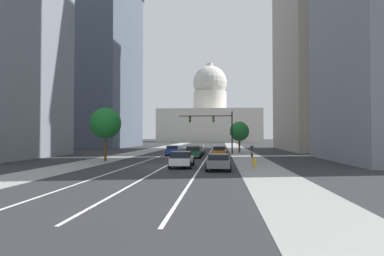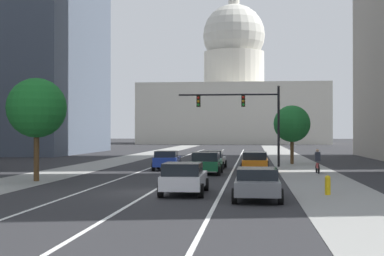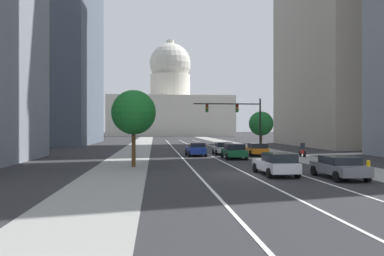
{
  "view_description": "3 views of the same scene",
  "coord_description": "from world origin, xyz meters",
  "px_view_note": "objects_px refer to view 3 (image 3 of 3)",
  "views": [
    {
      "loc": [
        5.25,
        -29.85,
        2.91
      ],
      "look_at": [
        -0.1,
        29.27,
        4.33
      ],
      "focal_mm": 29.98,
      "sensor_mm": 36.0,
      "label": 1
    },
    {
      "loc": [
        4.84,
        -27.25,
        2.87
      ],
      "look_at": [
        -0.96,
        27.87,
        3.31
      ],
      "focal_mm": 53.87,
      "sensor_mm": 36.0,
      "label": 2
    },
    {
      "loc": [
        -6.19,
        -24.35,
        3.11
      ],
      "look_at": [
        -1.5,
        22.36,
        3.07
      ],
      "focal_mm": 34.98,
      "sensor_mm": 36.0,
      "label": 3
    }
  ],
  "objects_px": {
    "traffic_signal_mast": "(239,114)",
    "cyclist": "(302,149)",
    "car_blue": "(196,149)",
    "car_orange": "(256,149)",
    "car_silver": "(223,148)",
    "capitol_building": "(170,106)",
    "car_green": "(234,151)",
    "street_tree_mid_left": "(134,113)",
    "car_white": "(276,164)",
    "car_gray": "(339,167)",
    "street_tree_near_right": "(261,124)",
    "fire_hydrant": "(368,167)"
  },
  "relations": [
    {
      "from": "traffic_signal_mast",
      "to": "cyclist",
      "type": "bearing_deg",
      "value": -56.8
    },
    {
      "from": "car_blue",
      "to": "car_orange",
      "type": "bearing_deg",
      "value": -93.77
    },
    {
      "from": "car_silver",
      "to": "traffic_signal_mast",
      "type": "distance_m",
      "value": 5.83
    },
    {
      "from": "capitol_building",
      "to": "car_green",
      "type": "height_order",
      "value": "capitol_building"
    },
    {
      "from": "capitol_building",
      "to": "car_orange",
      "type": "xyz_separation_m",
      "value": [
        5.03,
        -107.76,
        -11.14
      ]
    },
    {
      "from": "capitol_building",
      "to": "street_tree_mid_left",
      "type": "bearing_deg",
      "value": -93.79
    },
    {
      "from": "car_silver",
      "to": "cyclist",
      "type": "distance_m",
      "value": 8.88
    },
    {
      "from": "car_orange",
      "to": "car_white",
      "type": "bearing_deg",
      "value": 169.92
    },
    {
      "from": "car_gray",
      "to": "traffic_signal_mast",
      "type": "relative_size",
      "value": 0.53
    },
    {
      "from": "car_white",
      "to": "car_blue",
      "type": "relative_size",
      "value": 1.12
    },
    {
      "from": "car_orange",
      "to": "street_tree_mid_left",
      "type": "distance_m",
      "value": 17.05
    },
    {
      "from": "street_tree_near_right",
      "to": "street_tree_mid_left",
      "type": "height_order",
      "value": "street_tree_mid_left"
    },
    {
      "from": "car_silver",
      "to": "car_green",
      "type": "distance_m",
      "value": 5.96
    },
    {
      "from": "car_orange",
      "to": "car_white",
      "type": "relative_size",
      "value": 0.97
    },
    {
      "from": "car_orange",
      "to": "car_gray",
      "type": "bearing_deg",
      "value": -178.83
    },
    {
      "from": "cyclist",
      "to": "street_tree_near_right",
      "type": "relative_size",
      "value": 0.32
    },
    {
      "from": "car_orange",
      "to": "street_tree_mid_left",
      "type": "bearing_deg",
      "value": 130.64
    },
    {
      "from": "traffic_signal_mast",
      "to": "street_tree_mid_left",
      "type": "bearing_deg",
      "value": -127.39
    },
    {
      "from": "capitol_building",
      "to": "fire_hydrant",
      "type": "relative_size",
      "value": 51.62
    },
    {
      "from": "capitol_building",
      "to": "car_gray",
      "type": "xyz_separation_m",
      "value": [
        5.04,
        -126.42,
        -11.17
      ]
    },
    {
      "from": "car_silver",
      "to": "traffic_signal_mast",
      "type": "xyz_separation_m",
      "value": [
        2.66,
        3.28,
        4.02
      ]
    },
    {
      "from": "car_silver",
      "to": "traffic_signal_mast",
      "type": "relative_size",
      "value": 0.49
    },
    {
      "from": "car_orange",
      "to": "fire_hydrant",
      "type": "relative_size",
      "value": 4.89
    },
    {
      "from": "car_green",
      "to": "traffic_signal_mast",
      "type": "distance_m",
      "value": 10.4
    },
    {
      "from": "car_green",
      "to": "car_silver",
      "type": "bearing_deg",
      "value": 0.92
    },
    {
      "from": "car_green",
      "to": "street_tree_mid_left",
      "type": "bearing_deg",
      "value": 125.94
    },
    {
      "from": "street_tree_mid_left",
      "to": "fire_hydrant",
      "type": "bearing_deg",
      "value": -19.87
    },
    {
      "from": "car_silver",
      "to": "car_blue",
      "type": "xyz_separation_m",
      "value": [
        -3.35,
        -1.84,
        0.02
      ]
    },
    {
      "from": "cyclist",
      "to": "traffic_signal_mast",
      "type": "bearing_deg",
      "value": 31.19
    },
    {
      "from": "car_green",
      "to": "car_orange",
      "type": "xyz_separation_m",
      "value": [
        3.35,
        3.92,
        -0.05
      ]
    },
    {
      "from": "car_white",
      "to": "car_gray",
      "type": "bearing_deg",
      "value": -118.52
    },
    {
      "from": "capitol_building",
      "to": "traffic_signal_mast",
      "type": "relative_size",
      "value": 5.5
    },
    {
      "from": "car_white",
      "to": "car_gray",
      "type": "relative_size",
      "value": 1.02
    },
    {
      "from": "car_green",
      "to": "cyclist",
      "type": "bearing_deg",
      "value": -77.84
    },
    {
      "from": "car_gray",
      "to": "cyclist",
      "type": "height_order",
      "value": "cyclist"
    },
    {
      "from": "capitol_building",
      "to": "car_orange",
      "type": "height_order",
      "value": "capitol_building"
    },
    {
      "from": "car_silver",
      "to": "car_white",
      "type": "xyz_separation_m",
      "value": [
        0.01,
        -18.91,
        0.01
      ]
    },
    {
      "from": "car_gray",
      "to": "fire_hydrant",
      "type": "relative_size",
      "value": 4.93
    },
    {
      "from": "capitol_building",
      "to": "cyclist",
      "type": "relative_size",
      "value": 27.31
    },
    {
      "from": "capitol_building",
      "to": "cyclist",
      "type": "xyz_separation_m",
      "value": [
        9.37,
        -110.15,
        -11.04
      ]
    },
    {
      "from": "car_green",
      "to": "car_orange",
      "type": "relative_size",
      "value": 0.94
    },
    {
      "from": "fire_hydrant",
      "to": "cyclist",
      "type": "height_order",
      "value": "cyclist"
    },
    {
      "from": "capitol_building",
      "to": "traffic_signal_mast",
      "type": "xyz_separation_m",
      "value": [
        4.33,
        -102.44,
        -7.11
      ]
    },
    {
      "from": "car_green",
      "to": "street_tree_mid_left",
      "type": "height_order",
      "value": "street_tree_mid_left"
    },
    {
      "from": "car_orange",
      "to": "traffic_signal_mast",
      "type": "relative_size",
      "value": 0.52
    },
    {
      "from": "fire_hydrant",
      "to": "traffic_signal_mast",
      "type": "bearing_deg",
      "value": 100.29
    },
    {
      "from": "traffic_signal_mast",
      "to": "car_silver",
      "type": "bearing_deg",
      "value": -128.99
    },
    {
      "from": "car_gray",
      "to": "street_tree_near_right",
      "type": "height_order",
      "value": "street_tree_near_right"
    },
    {
      "from": "capitol_building",
      "to": "car_silver",
      "type": "height_order",
      "value": "capitol_building"
    },
    {
      "from": "car_blue",
      "to": "car_gray",
      "type": "bearing_deg",
      "value": -162.49
    }
  ]
}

